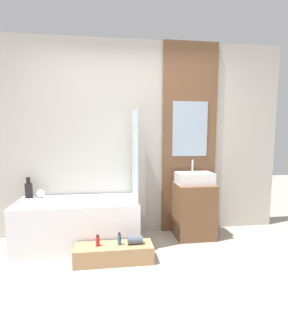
% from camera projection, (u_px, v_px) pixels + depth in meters
% --- Properties ---
extents(ground_plane, '(12.00, 12.00, 0.00)m').
position_uv_depth(ground_plane, '(150.00, 299.00, 2.19)').
color(ground_plane, '#A39989').
extents(wall_tiled_back, '(4.20, 0.06, 2.60)m').
position_uv_depth(wall_tiled_back, '(132.00, 140.00, 3.58)').
color(wall_tiled_back, '#B7B2A8').
rests_on(wall_tiled_back, ground_plane).
extents(wall_wood_accent, '(0.76, 0.04, 2.60)m').
position_uv_depth(wall_wood_accent, '(189.00, 139.00, 3.63)').
color(wall_wood_accent, brown).
rests_on(wall_wood_accent, ground_plane).
extents(bathtub, '(1.46, 0.67, 0.57)m').
position_uv_depth(bathtub, '(79.00, 223.00, 3.23)').
color(bathtub, white).
rests_on(bathtub, ground_plane).
extents(glass_shower_screen, '(0.01, 0.61, 1.09)m').
position_uv_depth(glass_shower_screen, '(135.00, 155.00, 3.22)').
color(glass_shower_screen, silver).
rests_on(glass_shower_screen, bathtub).
extents(wooden_step_bench, '(0.84, 0.28, 0.19)m').
position_uv_depth(wooden_step_bench, '(114.00, 253.00, 2.83)').
color(wooden_step_bench, '#A87F56').
rests_on(wooden_step_bench, ground_plane).
extents(vanity_cabinet, '(0.50, 0.47, 0.72)m').
position_uv_depth(vanity_cabinet, '(194.00, 210.00, 3.51)').
color(vanity_cabinet, brown).
rests_on(vanity_cabinet, ground_plane).
extents(sink, '(0.47, 0.32, 0.31)m').
position_uv_depth(sink, '(194.00, 178.00, 3.45)').
color(sink, white).
rests_on(sink, vanity_cabinet).
extents(vase_tall_dark, '(0.09, 0.09, 0.27)m').
position_uv_depth(vase_tall_dark, '(29.00, 189.00, 3.33)').
color(vase_tall_dark, black).
rests_on(vase_tall_dark, bathtub).
extents(vase_round_light, '(0.10, 0.10, 0.10)m').
position_uv_depth(vase_round_light, '(41.00, 194.00, 3.35)').
color(vase_round_light, white).
rests_on(vase_round_light, bathtub).
extents(bottle_soap_primary, '(0.04, 0.04, 0.12)m').
position_uv_depth(bottle_soap_primary, '(98.00, 241.00, 2.79)').
color(bottle_soap_primary, red).
rests_on(bottle_soap_primary, wooden_step_bench).
extents(bottle_soap_secondary, '(0.04, 0.04, 0.14)m').
position_uv_depth(bottle_soap_secondary, '(119.00, 239.00, 2.82)').
color(bottle_soap_secondary, '#2D567A').
rests_on(bottle_soap_secondary, wooden_step_bench).
extents(towel_roll, '(0.16, 0.09, 0.09)m').
position_uv_depth(towel_roll, '(135.00, 240.00, 2.84)').
color(towel_roll, '#4C5666').
rests_on(towel_roll, wooden_step_bench).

